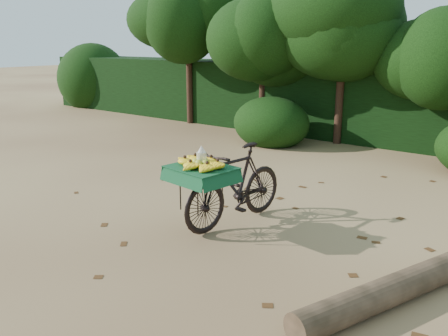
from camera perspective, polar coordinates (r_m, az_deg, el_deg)
The scene contains 7 objects.
ground at distance 6.31m, azimuth 7.69°, elevation -7.23°, with size 80.00×80.00×0.00m, color tan.
vendor_bicycle at distance 6.26m, azimuth 1.16°, elevation -1.94°, with size 0.86×1.87×1.07m.
fallen_log at distance 5.39m, azimuth 24.83°, elevation -11.00°, with size 0.28×0.28×3.92m, color brown.
hedge_backdrop at distance 11.84m, azimuth 23.59°, elevation 6.65°, with size 26.00×1.80×1.80m, color black.
tree_row at distance 11.16m, azimuth 19.83°, elevation 12.27°, with size 14.50×2.00×4.00m, color black, non-canonical shape.
bush_clumps at distance 9.87m, azimuth 23.11°, elevation 2.58°, with size 8.80×1.70×0.90m, color black, non-canonical shape.
leaf_litter at distance 6.85m, azimuth 10.46°, elevation -5.50°, with size 7.00×7.30×0.01m, color #492B13, non-canonical shape.
Camera 1 is at (2.89, -5.08, 2.39)m, focal length 38.00 mm.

